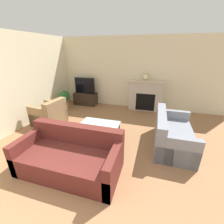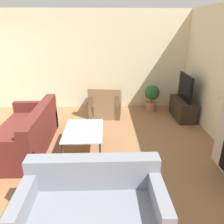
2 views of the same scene
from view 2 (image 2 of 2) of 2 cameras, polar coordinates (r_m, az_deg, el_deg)
name	(u,v)px [view 2 (image 2 of 2)]	position (r m, az deg, el deg)	size (l,w,h in m)	color
wall_left	(96,61)	(6.32, -4.29, 13.18)	(0.06, 8.14, 2.70)	beige
tv_stand	(183,109)	(5.97, 17.99, 0.83)	(0.96, 0.43, 0.51)	#2D2319
tv	(185,87)	(5.81, 18.61, 6.16)	(0.86, 0.06, 0.64)	black
couch_sectional	(26,134)	(4.60, -21.61, -5.48)	(1.93, 0.95, 0.82)	#5B231E
couch_loveseat	(93,210)	(2.75, -4.99, -24.22)	(0.86, 1.58, 0.82)	gray
armchair_by_window	(106,104)	(5.87, -1.66, 2.02)	(0.93, 0.90, 0.82)	#8C704C
coffee_table	(84,132)	(4.17, -7.45, -5.16)	(1.01, 0.72, 0.43)	#333338
potted_plant	(152,96)	(6.23, 10.39, 4.17)	(0.41, 0.41, 0.74)	#AD704C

